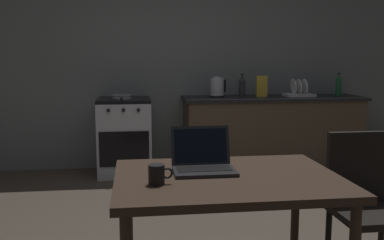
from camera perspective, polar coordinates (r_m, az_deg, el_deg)
back_wall at (r=5.47m, az=-0.54°, el=7.57°), size 6.40×0.10×2.59m
kitchen_counter at (r=5.42m, az=10.32°, el=-1.63°), size 2.16×0.64×0.88m
stove_oven at (r=5.16m, az=-8.70°, el=-2.10°), size 0.60×0.62×0.88m
dining_table at (r=2.27m, az=4.57°, el=-9.08°), size 1.13×0.84×0.75m
chair at (r=2.76m, az=21.50°, el=-9.58°), size 0.40×0.40×0.91m
laptop at (r=2.33m, az=1.44°, el=-5.49°), size 0.32×0.28×0.22m
electric_kettle at (r=5.18m, az=3.26°, el=4.23°), size 0.19×0.17×0.24m
bottle at (r=5.61m, az=18.41°, el=4.29°), size 0.06×0.06×0.28m
frying_pan at (r=5.07m, az=-9.06°, el=3.03°), size 0.25×0.42×0.05m
coffee_mug at (r=2.09m, az=-4.55°, el=-7.02°), size 0.12×0.08×0.09m
cereal_box at (r=5.33m, az=9.00°, el=4.35°), size 0.13×0.05×0.25m
dish_rack at (r=5.47m, az=13.65°, el=3.50°), size 0.34×0.26×0.21m
bottle_b at (r=5.33m, az=6.49°, el=4.42°), size 0.08×0.08×0.27m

